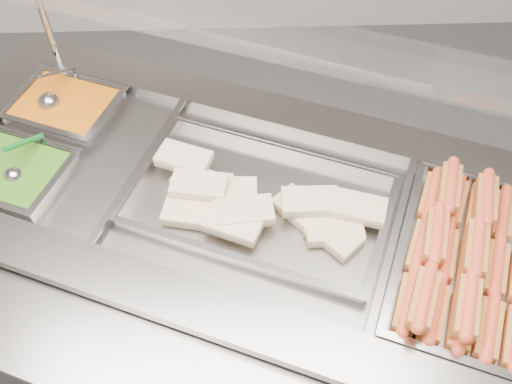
{
  "coord_description": "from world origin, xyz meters",
  "views": [
    {
      "loc": [
        0.14,
        -0.76,
        2.31
      ],
      "look_at": [
        0.17,
        0.28,
        1.0
      ],
      "focal_mm": 40.0,
      "sensor_mm": 36.0,
      "label": 1
    }
  ],
  "objects_px": {
    "steam_counter": "(242,275)",
    "pan_hotdogs": "(466,268)",
    "serving_spoon": "(16,170)",
    "sneeze_guard": "(267,35)",
    "pan_wraps": "(259,204)",
    "ladle": "(50,101)"
  },
  "relations": [
    {
      "from": "pan_wraps",
      "to": "steam_counter",
      "type": "bearing_deg",
      "value": 157.84
    },
    {
      "from": "pan_hotdogs",
      "to": "serving_spoon",
      "type": "xyz_separation_m",
      "value": [
        -1.31,
        0.36,
        0.06
      ]
    },
    {
      "from": "sneeze_guard",
      "to": "serving_spoon",
      "type": "height_order",
      "value": "sneeze_guard"
    },
    {
      "from": "serving_spoon",
      "to": "sneeze_guard",
      "type": "bearing_deg",
      "value": 8.77
    },
    {
      "from": "sneeze_guard",
      "to": "ladle",
      "type": "relative_size",
      "value": 8.75
    },
    {
      "from": "steam_counter",
      "to": "ladle",
      "type": "xyz_separation_m",
      "value": [
        -0.64,
        0.41,
        0.5
      ]
    },
    {
      "from": "ladle",
      "to": "serving_spoon",
      "type": "bearing_deg",
      "value": -98.15
    },
    {
      "from": "ladle",
      "to": "serving_spoon",
      "type": "relative_size",
      "value": 1.08
    },
    {
      "from": "sneeze_guard",
      "to": "serving_spoon",
      "type": "bearing_deg",
      "value": -171.23
    },
    {
      "from": "pan_hotdogs",
      "to": "ladle",
      "type": "relative_size",
      "value": 3.41
    },
    {
      "from": "ladle",
      "to": "steam_counter",
      "type": "bearing_deg",
      "value": -32.96
    },
    {
      "from": "steam_counter",
      "to": "sneeze_guard",
      "type": "distance_m",
      "value": 0.92
    },
    {
      "from": "sneeze_guard",
      "to": "pan_hotdogs",
      "type": "relative_size",
      "value": 2.57
    },
    {
      "from": "sneeze_guard",
      "to": "pan_hotdogs",
      "type": "xyz_separation_m",
      "value": [
        0.54,
        -0.48,
        -0.44
      ]
    },
    {
      "from": "sneeze_guard",
      "to": "pan_wraps",
      "type": "distance_m",
      "value": 0.49
    },
    {
      "from": "pan_wraps",
      "to": "serving_spoon",
      "type": "bearing_deg",
      "value": 170.36
    },
    {
      "from": "steam_counter",
      "to": "pan_hotdogs",
      "type": "bearing_deg",
      "value": -22.16
    },
    {
      "from": "ladle",
      "to": "serving_spoon",
      "type": "distance_m",
      "value": 0.31
    },
    {
      "from": "steam_counter",
      "to": "pan_wraps",
      "type": "distance_m",
      "value": 0.47
    },
    {
      "from": "steam_counter",
      "to": "serving_spoon",
      "type": "relative_size",
      "value": 11.88
    },
    {
      "from": "pan_wraps",
      "to": "ladle",
      "type": "height_order",
      "value": "ladle"
    },
    {
      "from": "steam_counter",
      "to": "ladle",
      "type": "relative_size",
      "value": 10.98
    }
  ]
}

